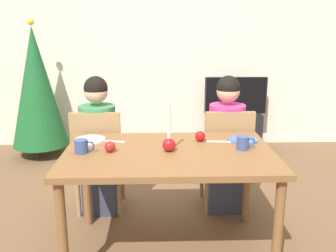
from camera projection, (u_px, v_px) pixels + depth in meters
ground_plane at (169, 250)px, 2.70m from camera, size 7.68×7.68×0.00m
back_wall at (162, 47)px, 4.87m from camera, size 6.40×0.10×2.60m
dining_table at (169, 163)px, 2.52m from camera, size 1.40×0.90×0.75m
chair_left at (98, 155)px, 3.13m from camera, size 0.40×0.40×0.90m
chair_right at (226, 154)px, 3.17m from camera, size 0.40×0.40×0.90m
person_left_child at (99, 148)px, 3.15m from camera, size 0.30×0.30×1.17m
person_right_child at (226, 146)px, 3.18m from camera, size 0.30×0.30×1.17m
tv_stand at (234, 131)px, 4.88m from camera, size 0.64×0.40×0.48m
tv at (236, 95)px, 4.76m from camera, size 0.79×0.05×0.46m
christmas_tree at (37, 87)px, 4.47m from camera, size 0.67×0.67×1.65m
candle_centerpiece at (169, 141)px, 2.48m from camera, size 0.09×0.09×0.34m
plate_left at (90, 140)px, 2.74m from camera, size 0.22×0.22×0.01m
plate_right at (243, 140)px, 2.73m from camera, size 0.21×0.21×0.01m
mug_left at (82, 146)px, 2.45m from camera, size 0.13×0.09×0.09m
mug_right at (243, 143)px, 2.53m from camera, size 0.13×0.08×0.09m
fork_left at (113, 141)px, 2.70m from camera, size 0.18×0.06×0.01m
fork_right at (219, 142)px, 2.70m from camera, size 0.18×0.03×0.01m
apple_near_candle at (110, 147)px, 2.48m from camera, size 0.07×0.07×0.07m
apple_by_left_plate at (200, 136)px, 2.71m from camera, size 0.08×0.08×0.08m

